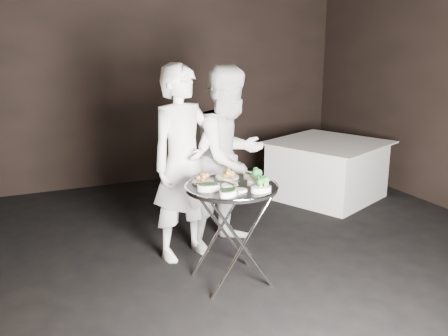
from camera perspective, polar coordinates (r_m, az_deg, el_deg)
name	(u,v)px	position (r m, az deg, el deg)	size (l,w,h in m)	color
floor	(258,292)	(4.22, 3.90, -13.91)	(6.00, 7.00, 0.05)	black
wall_back	(139,75)	(7.03, -9.64, 10.49)	(6.00, 0.05, 3.00)	black
tray_stand	(231,230)	(4.13, 0.85, -7.06)	(0.56, 0.47, 0.82)	silver
serving_tray	(232,187)	(4.01, 0.87, -2.18)	(0.76, 0.76, 0.04)	black
potato_plate_a	(203,180)	(4.08, -2.44, -1.35)	(0.18, 0.18, 0.06)	beige
potato_plate_b	(227,175)	(4.21, 0.36, -0.75)	(0.20, 0.20, 0.07)	beige
greens_bowl	(251,175)	(4.20, 3.11, -0.78)	(0.13, 0.13, 0.07)	white
asparagus_plate_a	(229,184)	(4.01, 0.62, -1.82)	(0.18, 0.14, 0.03)	white
asparagus_plate_b	(235,190)	(3.85, 1.29, -2.50)	(0.21, 0.14, 0.04)	white
spinach_bowl_a	(209,186)	(3.88, -1.78, -2.09)	(0.21, 0.17, 0.08)	white
spinach_bowl_b	(228,192)	(3.74, 0.48, -2.78)	(0.19, 0.16, 0.07)	white
broccoli_bowl_a	(258,180)	(4.04, 3.90, -1.43)	(0.19, 0.14, 0.08)	white
broccoli_bowl_b	(261,188)	(3.85, 4.26, -2.29)	(0.16, 0.12, 0.07)	white
serving_utensils	(230,177)	(4.06, 0.68, -1.03)	(0.59, 0.44, 0.01)	silver
waiter_left	(183,163)	(4.51, -4.72, 0.53)	(0.65, 0.43, 1.78)	silver
waiter_right	(230,158)	(4.77, 0.71, 1.20)	(0.85, 0.66, 1.75)	silver
dining_table	(327,170)	(6.46, 11.68, -0.20)	(1.27, 1.27, 0.73)	white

